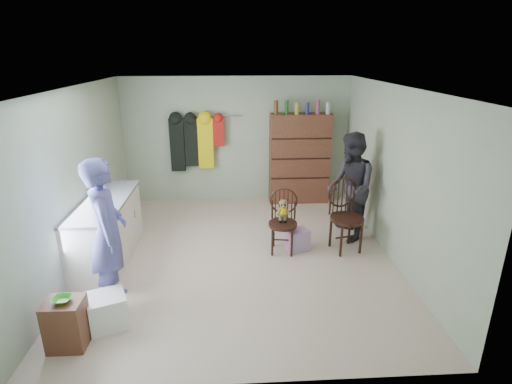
{
  "coord_description": "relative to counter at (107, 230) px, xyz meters",
  "views": [
    {
      "loc": [
        -0.08,
        -5.43,
        2.94
      ],
      "look_at": [
        0.25,
        0.2,
        0.95
      ],
      "focal_mm": 28.0,
      "sensor_mm": 36.0,
      "label": 1
    }
  ],
  "objects": [
    {
      "name": "room_walls",
      "position": [
        1.95,
        0.53,
        1.11
      ],
      "size": [
        5.0,
        5.0,
        5.0
      ],
      "color": "#ACBA9C",
      "rests_on": "ground"
    },
    {
      "name": "striped_bag",
      "position": [
        2.85,
        0.13,
        -0.3
      ],
      "size": [
        0.39,
        0.35,
        0.34
      ],
      "primitive_type": "cube",
      "rotation": [
        0.0,
        0.0,
        0.34
      ],
      "color": "pink",
      "rests_on": "ground"
    },
    {
      "name": "counter",
      "position": [
        0.0,
        0.0,
        0.0
      ],
      "size": [
        0.64,
        1.86,
        0.94
      ],
      "color": "silver",
      "rests_on": "ground"
    },
    {
      "name": "bowl",
      "position": [
        0.1,
        -1.87,
        0.1
      ],
      "size": [
        0.19,
        0.19,
        0.05
      ],
      "primitive_type": "imported",
      "color": "green",
      "rests_on": "stool"
    },
    {
      "name": "chair_far",
      "position": [
        3.57,
        0.15,
        0.14
      ],
      "size": [
        0.61,
        0.61,
        1.13
      ],
      "rotation": [
        0.0,
        0.0,
        0.24
      ],
      "color": "black",
      "rests_on": "ground"
    },
    {
      "name": "person_left",
      "position": [
        0.38,
        -1.07,
        0.45
      ],
      "size": [
        0.6,
        0.76,
        1.84
      ],
      "primitive_type": "imported",
      "rotation": [
        0.0,
        0.0,
        1.84
      ],
      "color": "#5857A0",
      "rests_on": "ground"
    },
    {
      "name": "stool",
      "position": [
        0.1,
        -1.87,
        -0.2
      ],
      "size": [
        0.38,
        0.33,
        0.54
      ],
      "primitive_type": "cube",
      "color": "brown",
      "rests_on": "ground"
    },
    {
      "name": "ground_plane",
      "position": [
        1.95,
        0.0,
        -0.47
      ],
      "size": [
        5.0,
        5.0,
        0.0
      ],
      "primitive_type": "plane",
      "color": "beige",
      "rests_on": "ground"
    },
    {
      "name": "plastic_tub",
      "position": [
        0.42,
        -1.56,
        -0.28
      ],
      "size": [
        0.52,
        0.51,
        0.38
      ],
      "primitive_type": "cube",
      "rotation": [
        0.0,
        0.0,
        0.39
      ],
      "color": "white",
      "rests_on": "ground"
    },
    {
      "name": "dresser",
      "position": [
        3.2,
        2.3,
        0.44
      ],
      "size": [
        1.2,
        0.39,
        2.07
      ],
      "color": "brown",
      "rests_on": "ground"
    },
    {
      "name": "coat_rack",
      "position": [
        1.12,
        2.38,
        0.78
      ],
      "size": [
        1.42,
        0.12,
        1.09
      ],
      "color": "#99999E",
      "rests_on": "ground"
    },
    {
      "name": "chair_front",
      "position": [
        2.61,
        0.14,
        0.09
      ],
      "size": [
        0.5,
        0.5,
        0.99
      ],
      "rotation": [
        0.0,
        0.0,
        -0.16
      ],
      "color": "black",
      "rests_on": "ground"
    },
    {
      "name": "person_right",
      "position": [
        3.74,
        0.53,
        0.41
      ],
      "size": [
        0.68,
        0.87,
        1.77
      ],
      "primitive_type": "imported",
      "rotation": [
        0.0,
        0.0,
        -1.55
      ],
      "color": "#2D2B33",
      "rests_on": "ground"
    }
  ]
}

